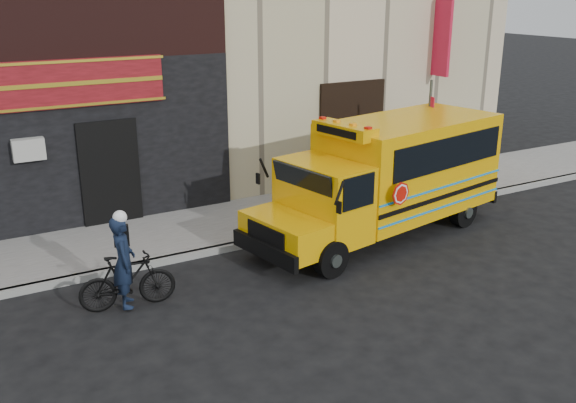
% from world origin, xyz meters
% --- Properties ---
extents(ground, '(120.00, 120.00, 0.00)m').
position_xyz_m(ground, '(0.00, 0.00, 0.00)').
color(ground, black).
rests_on(ground, ground).
extents(curb, '(40.00, 0.20, 0.15)m').
position_xyz_m(curb, '(0.00, 2.60, 0.07)').
color(curb, gray).
rests_on(curb, ground).
extents(sidewalk, '(40.00, 3.00, 0.15)m').
position_xyz_m(sidewalk, '(0.00, 4.10, 0.07)').
color(sidewalk, '#615F5B').
rests_on(sidewalk, ground).
extents(school_bus, '(7.18, 3.40, 2.92)m').
position_xyz_m(school_bus, '(2.58, 1.76, 1.51)').
color(school_bus, black).
rests_on(school_bus, ground).
extents(sign_pole, '(0.11, 0.30, 3.44)m').
position_xyz_m(sign_pole, '(4.77, 2.96, 1.88)').
color(sign_pole, '#454E4A').
rests_on(sign_pole, ground).
extents(bicycle, '(1.84, 0.75, 1.07)m').
position_xyz_m(bicycle, '(-4.08, 1.00, 0.54)').
color(bicycle, black).
rests_on(bicycle, ground).
extents(cyclist, '(0.56, 0.72, 1.78)m').
position_xyz_m(cyclist, '(-4.11, 1.01, 0.89)').
color(cyclist, black).
rests_on(cyclist, ground).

